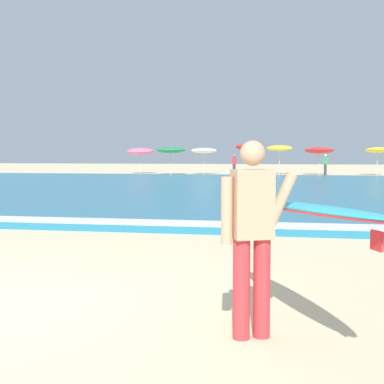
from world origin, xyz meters
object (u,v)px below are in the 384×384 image
Objects in this scene: beach_umbrella_5 at (319,150)px; beach_umbrella_2 at (204,151)px; beach_umbrella_1 at (171,150)px; surfer_with_board at (281,220)px; beach_umbrella_0 at (140,151)px; beachgoer_near_row_right at (234,164)px; beach_umbrella_6 at (377,150)px; beach_umbrella_3 at (249,147)px; beachgoer_near_row_mid at (234,164)px; beach_umbrella_4 at (279,148)px; beachgoer_near_row_left at (325,164)px.

beach_umbrella_2 is at bearing -175.51° from beach_umbrella_5.
surfer_with_board is at bearing -75.64° from beach_umbrella_1.
beach_umbrella_1 is at bearing -31.08° from beach_umbrella_0.
beach_umbrella_6 is at bearing 10.35° from beachgoer_near_row_right.
beach_umbrella_3 reaches higher than beachgoer_near_row_mid.
beach_umbrella_4 is 2.99m from beach_umbrella_5.
beach_umbrella_3 is at bearing 72.47° from beachgoer_near_row_mid.
beachgoer_near_row_mid is at bearing -44.51° from beach_umbrella_2.
beach_umbrella_5 is (14.06, -0.10, 0.06)m from beach_umbrella_0.
beach_umbrella_6 is at bearing 80.75° from surfer_with_board.
beach_umbrella_5 is 1.03× the size of beach_umbrella_6.
beach_umbrella_3 reaches higher than beachgoer_near_row_left.
beach_umbrella_6 is 1.36× the size of beachgoer_near_row_left.
beach_umbrella_3 reaches higher than beach_umbrella_0.
beach_umbrella_2 is 3.48m from beach_umbrella_3.
beachgoer_near_row_left is 6.61m from beachgoer_near_row_right.
surfer_with_board is at bearing -99.25° from beach_umbrella_6.
beach_umbrella_2 is at bearing 172.20° from beachgoer_near_row_left.
surfer_with_board is 1.18× the size of beach_umbrella_4.
beachgoer_near_row_mid is at bearing -168.26° from beachgoer_near_row_left.
beach_umbrella_1 is at bearing -173.70° from beach_umbrella_6.
beachgoer_near_row_left is at bearing 11.74° from beachgoer_near_row_mid.
beachgoer_near_row_mid is (2.64, -2.59, -1.01)m from beach_umbrella_2.
beach_umbrella_2 is 0.86× the size of beach_umbrella_3.
beach_umbrella_0 is 18.30m from beach_umbrella_6.
beach_umbrella_2 is at bearing 154.59° from beachgoer_near_row_right.
beach_umbrella_5 reaches higher than beach_umbrella_6.
beach_umbrella_0 is 14.61m from beachgoer_near_row_left.
beach_umbrella_0 is 0.96× the size of beach_umbrella_4.
beachgoer_near_row_left is (-3.86, -1.98, -1.04)m from beach_umbrella_6.
beach_umbrella_5 is 6.59m from beachgoer_near_row_right.
beach_umbrella_6 is at bearing -0.18° from beach_umbrella_0.
beachgoer_near_row_right is at bearing -169.65° from beach_umbrella_6.
beachgoer_near_row_right is at bearing -163.31° from beach_umbrella_5.
surfer_with_board reaches higher than beachgoer_near_row_mid.
beachgoer_near_row_left is at bearing -12.88° from beach_umbrella_3.
beach_umbrella_1 is 15.47m from beach_umbrella_6.
beachgoer_near_row_left is 6.61m from beachgoer_near_row_mid.
beachgoer_near_row_mid is (-0.83, -2.63, -1.29)m from beach_umbrella_3.
beach_umbrella_4 reaches higher than beachgoer_near_row_mid.
beach_umbrella_4 is 1.48× the size of beachgoer_near_row_left.
beach_umbrella_0 is 1.42× the size of beachgoer_near_row_mid.
beach_umbrella_2 is 12.99m from beach_umbrella_6.
beachgoer_near_row_mid is (-4.18, 34.43, -0.19)m from surfer_with_board.
beach_umbrella_1 is 5.97m from beach_umbrella_3.
beach_umbrella_5 reaches higher than beach_umbrella_0.
beachgoer_near_row_left is (5.64, -1.29, -1.29)m from beach_umbrella_3.
beach_umbrella_1 is 5.41m from beachgoer_near_row_mid.
beach_umbrella_5 is at bearing 4.49° from beach_umbrella_2.
beachgoer_near_row_left is at bearing -152.90° from beach_umbrella_6.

